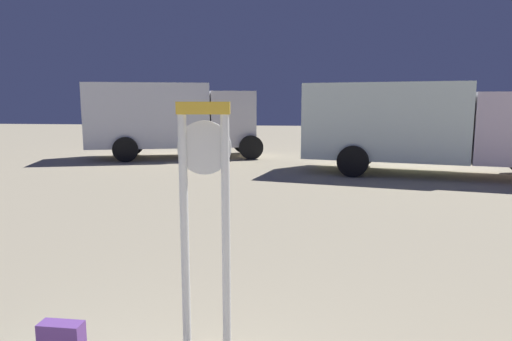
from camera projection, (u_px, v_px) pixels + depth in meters
standing_clock at (205, 202)px, 3.66m from camera, size 0.44×0.13×2.13m
box_truck_near at (170, 117)px, 17.15m from camera, size 6.84×4.02×2.82m
box_truck_far at (415, 124)px, 13.19m from camera, size 7.10×3.71×2.68m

